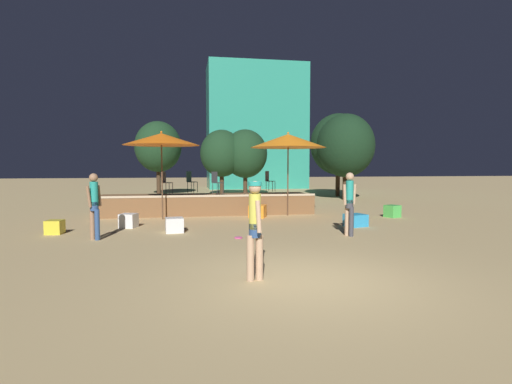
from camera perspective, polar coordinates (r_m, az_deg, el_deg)
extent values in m
plane|color=tan|center=(7.14, 7.25, -12.40)|extent=(120.00, 120.00, 0.00)
cube|color=brown|center=(16.76, -7.07, -1.72)|extent=(8.66, 2.23, 0.76)
cube|color=#CCB793|center=(15.65, -6.87, -0.56)|extent=(8.66, 0.12, 0.08)
cylinder|color=brown|center=(15.08, -13.27, 1.33)|extent=(0.05, 0.05, 2.73)
cone|color=orange|center=(15.09, -13.36, 7.35)|extent=(2.77, 2.77, 0.44)
sphere|color=orange|center=(15.11, -13.38, 8.33)|extent=(0.08, 0.08, 0.08)
cylinder|color=brown|center=(15.84, 4.58, 1.47)|extent=(0.05, 0.05, 2.69)
cone|color=orange|center=(15.86, 4.61, 7.30)|extent=(2.97, 2.97, 0.53)
sphere|color=orange|center=(15.88, 4.61, 8.40)|extent=(0.08, 0.08, 0.08)
cube|color=yellow|center=(13.02, -26.81, -4.50)|extent=(0.48, 0.48, 0.40)
cube|color=#2D9EDB|center=(13.50, 14.03, -3.92)|extent=(0.73, 0.73, 0.40)
cube|color=white|center=(13.44, -17.75, -3.92)|extent=(0.60, 0.60, 0.45)
cube|color=white|center=(12.15, -11.59, -4.65)|extent=(0.56, 0.56, 0.44)
cube|color=orange|center=(15.28, 0.22, -2.76)|extent=(0.78, 0.78, 0.48)
cube|color=#4CC651|center=(16.24, 18.90, -2.60)|extent=(0.61, 0.61, 0.47)
cylinder|color=#2D4C7F|center=(11.47, -21.74, -4.37)|extent=(0.13, 0.13, 0.83)
cylinder|color=#997051|center=(11.59, -22.33, -4.29)|extent=(0.13, 0.13, 0.83)
cylinder|color=#2D4C7F|center=(11.47, -22.10, -1.89)|extent=(0.21, 0.21, 0.24)
cylinder|color=teal|center=(11.44, -22.14, -0.22)|extent=(0.21, 0.21, 0.63)
cylinder|color=#997051|center=(11.57, -21.50, -0.50)|extent=(0.15, 0.16, 0.57)
cylinder|color=#997051|center=(11.33, -22.78, -0.62)|extent=(0.16, 0.18, 0.57)
sphere|color=#997051|center=(11.42, -22.19, 1.92)|extent=(0.22, 0.22, 0.22)
cylinder|color=tan|center=(6.95, -0.81, -9.41)|extent=(0.13, 0.13, 0.80)
cylinder|color=tan|center=(7.01, 0.49, -9.30)|extent=(0.13, 0.13, 0.80)
cylinder|color=#2D4C7F|center=(6.89, -0.16, -5.48)|extent=(0.20, 0.20, 0.24)
cylinder|color=#D8D14C|center=(6.85, -0.16, -2.80)|extent=(0.20, 0.20, 0.61)
cylinder|color=tan|center=(6.70, 0.36, -3.54)|extent=(0.11, 0.18, 0.55)
cylinder|color=tan|center=(7.01, -0.66, -3.21)|extent=(0.10, 0.13, 0.55)
sphere|color=tan|center=(6.81, -0.16, 0.66)|extent=(0.22, 0.22, 0.22)
cylinder|color=teal|center=(6.81, -0.16, 1.21)|extent=(0.24, 0.24, 0.07)
cylinder|color=#3F3F47|center=(11.51, 13.45, -4.16)|extent=(0.13, 0.13, 0.83)
cylinder|color=tan|center=(11.64, 12.88, -4.06)|extent=(0.13, 0.13, 0.83)
cylinder|color=#3F3F47|center=(11.51, 13.20, -1.66)|extent=(0.21, 0.21, 0.24)
cylinder|color=teal|center=(11.49, 13.23, 0.02)|extent=(0.21, 0.21, 0.64)
cylinder|color=tan|center=(11.61, 13.87, -0.29)|extent=(0.13, 0.11, 0.57)
cylinder|color=tan|center=(11.38, 12.56, -0.35)|extent=(0.13, 0.11, 0.57)
sphere|color=tan|center=(11.47, 13.26, 2.17)|extent=(0.23, 0.23, 0.23)
cylinder|color=#1E4C47|center=(16.90, -8.88, 0.64)|extent=(0.02, 0.02, 0.45)
cylinder|color=#1E4C47|center=(17.16, -8.37, 0.69)|extent=(0.02, 0.02, 0.45)
cylinder|color=#1E4C47|center=(17.05, -9.75, 0.66)|extent=(0.02, 0.02, 0.45)
cylinder|color=#1E4C47|center=(17.31, -9.23, 0.71)|extent=(0.02, 0.02, 0.45)
cylinder|color=#1E4C47|center=(17.09, -9.06, 1.43)|extent=(0.40, 0.40, 0.02)
cube|color=#1E4C47|center=(17.17, -9.56, 2.19)|extent=(0.22, 0.32, 0.45)
cylinder|color=#47474C|center=(17.49, 2.37, 0.79)|extent=(0.02, 0.02, 0.45)
cylinder|color=#47474C|center=(17.77, 2.73, 0.84)|extent=(0.02, 0.02, 0.45)
cylinder|color=#47474C|center=(17.61, 1.47, 0.81)|extent=(0.02, 0.02, 0.45)
cylinder|color=#47474C|center=(17.88, 1.84, 0.86)|extent=(0.02, 0.02, 0.45)
cylinder|color=#47474C|center=(17.68, 2.10, 1.55)|extent=(0.40, 0.40, 0.02)
cube|color=#47474C|center=(17.73, 1.60, 2.29)|extent=(0.23, 0.31, 0.45)
cylinder|color=#2D3338|center=(16.13, -4.72, 0.53)|extent=(0.02, 0.02, 0.45)
cylinder|color=#2D3338|center=(16.36, -5.36, 0.57)|extent=(0.02, 0.02, 0.45)
cylinder|color=#2D3338|center=(15.94, -5.56, 0.48)|extent=(0.02, 0.02, 0.45)
cylinder|color=#2D3338|center=(16.18, -6.21, 0.53)|extent=(0.02, 0.02, 0.45)
cylinder|color=#2D3338|center=(16.14, -5.47, 1.33)|extent=(0.40, 0.40, 0.02)
cube|color=#2D3338|center=(16.03, -5.96, 2.11)|extent=(0.22, 0.32, 0.45)
cylinder|color=#47474C|center=(16.33, -12.29, 0.49)|extent=(0.02, 0.02, 0.45)
cylinder|color=#47474C|center=(16.60, -11.82, 0.55)|extent=(0.02, 0.02, 0.45)
cylinder|color=#47474C|center=(16.47, -13.22, 0.51)|extent=(0.02, 0.02, 0.45)
cylinder|color=#47474C|center=(16.73, -12.74, 0.56)|extent=(0.02, 0.02, 0.45)
cylinder|color=#47474C|center=(16.52, -12.53, 1.31)|extent=(0.40, 0.40, 0.02)
cube|color=#47474C|center=(16.59, -13.07, 2.09)|extent=(0.18, 0.34, 0.45)
cylinder|color=#E54C99|center=(10.99, -2.54, -6.53)|extent=(0.22, 0.22, 0.03)
cylinder|color=#3D2B1C|center=(27.61, -13.73, 1.50)|extent=(0.28, 0.28, 1.86)
ellipsoid|color=#19381E|center=(27.62, -13.81, 6.31)|extent=(3.08, 3.08, 3.38)
cylinder|color=#3D2B1C|center=(26.25, 11.60, 1.30)|extent=(0.28, 0.28, 1.75)
ellipsoid|color=black|center=(26.26, 11.67, 6.70)|extent=(3.56, 3.56, 3.91)
cylinder|color=#3D2B1C|center=(23.70, 12.59, 0.90)|extent=(0.28, 0.28, 1.65)
ellipsoid|color=black|center=(23.70, 12.67, 6.50)|extent=(3.31, 3.31, 3.65)
cylinder|color=#3D2B1C|center=(26.42, -1.54, 1.07)|extent=(0.28, 0.28, 1.46)
ellipsoid|color=#19381E|center=(26.40, -1.55, 5.49)|extent=(2.90, 2.90, 3.19)
cylinder|color=#3D2B1C|center=(26.27, -4.90, 1.12)|extent=(0.28, 0.28, 1.52)
ellipsoid|color=#19381E|center=(26.25, -4.93, 5.52)|extent=(2.79, 2.79, 3.07)
cube|color=teal|center=(35.72, 0.00, 9.23)|extent=(8.51, 4.35, 10.73)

